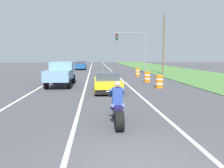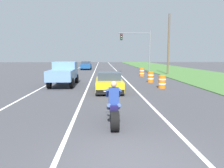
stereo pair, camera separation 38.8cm
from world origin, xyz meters
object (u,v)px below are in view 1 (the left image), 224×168
Objects in this scene: sports_car_yellow at (107,82)px; distant_car_far_ahead at (81,65)px; traffic_light_mast_near at (135,45)px; construction_barrel_nearest at (159,82)px; construction_barrel_mid at (147,77)px; construction_barrel_far at (138,72)px; pickup_truck_left_lane_light_blue at (61,73)px; motorcycle_with_rider at (117,109)px.

distant_car_far_ahead reaches higher than sports_car_yellow.
traffic_light_mast_near is 6.00× the size of construction_barrel_nearest.
construction_barrel_nearest is at bearing -89.30° from construction_barrel_mid.
distant_car_far_ahead is (-7.74, 13.25, 0.27)m from construction_barrel_far.
pickup_truck_left_lane_light_blue is at bearing 166.24° from construction_barrel_nearest.
motorcycle_with_rider is at bearing -108.55° from construction_barrel_mid.
sports_car_yellow is 6.47m from construction_barrel_mid.
motorcycle_with_rider reaches higher than construction_barrel_nearest.
distant_car_far_ahead is at bearing 132.32° from traffic_light_mast_near.
pickup_truck_left_lane_light_blue is at bearing -91.07° from distant_car_far_ahead.
sports_car_yellow is 0.72× the size of traffic_light_mast_near.
sports_car_yellow is at bearing -82.23° from distant_car_far_ahead.
sports_car_yellow is 4.30× the size of construction_barrel_mid.
construction_barrel_nearest is 24.24m from distant_car_far_ahead.
traffic_light_mast_near reaches higher than pickup_truck_left_lane_light_blue.
construction_barrel_nearest is 1.00× the size of construction_barrel_mid.
construction_barrel_mid is 0.25× the size of distant_car_far_ahead.
construction_barrel_mid is at bearing 90.70° from construction_barrel_nearest.
motorcycle_with_rider is 23.64m from traffic_light_mast_near.
motorcycle_with_rider is 2.21× the size of construction_barrel_nearest.
construction_barrel_nearest is (-0.74, -14.02, -3.49)m from traffic_light_mast_near.
sports_car_yellow reaches higher than construction_barrel_nearest.
pickup_truck_left_lane_light_blue reaches higher than distant_car_far_ahead.
pickup_truck_left_lane_light_blue is (-3.71, 3.19, 0.48)m from sports_car_yellow.
motorcycle_with_rider reaches higher than construction_barrel_mid.
construction_barrel_mid and construction_barrel_far have the same top height.
sports_car_yellow is at bearing 89.31° from motorcycle_with_rider.
motorcycle_with_rider is 13.25m from construction_barrel_mid.
sports_car_yellow is (0.09, 7.58, 0.04)m from motorcycle_with_rider.
motorcycle_with_rider is at bearing -115.75° from construction_barrel_nearest.
construction_barrel_far is 15.34m from distant_car_far_ahead.
construction_barrel_mid is at bearing -92.84° from construction_barrel_far.
construction_barrel_far is at bearing 88.51° from construction_barrel_nearest.
motorcycle_with_rider is 0.55× the size of distant_car_far_ahead.
distant_car_far_ahead is (-7.48, 23.05, 0.27)m from construction_barrel_nearest.
distant_car_far_ahead is at bearing 111.05° from construction_barrel_mid.
pickup_truck_left_lane_light_blue is 21.13m from distant_car_far_ahead.
sports_car_yellow is at bearing -40.66° from pickup_truck_left_lane_light_blue.
pickup_truck_left_lane_light_blue is 8.06m from construction_barrel_mid.
construction_barrel_far is (0.30, 6.08, 0.00)m from construction_barrel_mid.
motorcycle_with_rider is at bearing -102.34° from traffic_light_mast_near.
construction_barrel_far is at bearing 68.20° from sports_car_yellow.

